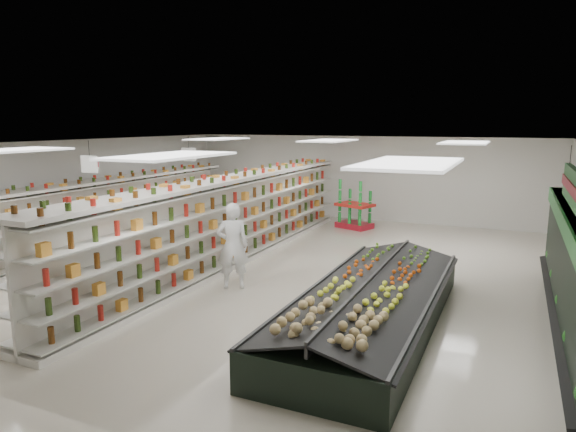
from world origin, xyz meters
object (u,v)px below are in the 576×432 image
at_px(gondola_left, 104,216).
at_px(shopper_background, 250,209).
at_px(gondola_center, 231,223).
at_px(produce_island, 371,303).
at_px(shopper_main, 233,246).
at_px(soda_endcap, 355,207).

distance_m(gondola_left, shopper_background, 4.71).
bearing_deg(gondola_center, shopper_background, 110.55).
bearing_deg(produce_island, gondola_center, 148.25).
relative_size(gondola_left, shopper_background, 7.21).
xyz_separation_m(shopper_main, shopper_background, (-2.45, 5.43, -0.17)).
bearing_deg(gondola_left, gondola_center, 0.76).
bearing_deg(shopper_background, shopper_main, -128.02).
xyz_separation_m(gondola_left, gondola_center, (4.44, 0.02, 0.12)).
bearing_deg(soda_endcap, produce_island, -71.40).
bearing_deg(shopper_background, gondola_left, 165.44).
height_order(produce_island, shopper_main, shopper_main).
distance_m(produce_island, shopper_background, 8.64).
bearing_deg(shopper_background, gondola_center, -132.10).
bearing_deg(gondola_center, soda_endcap, 73.16).
bearing_deg(produce_island, shopper_background, 133.00).
bearing_deg(shopper_background, soda_endcap, -26.25).
height_order(gondola_center, soda_endcap, gondola_center).
height_order(produce_island, shopper_background, shopper_background).
bearing_deg(produce_island, shopper_main, 165.63).
relative_size(gondola_center, soda_endcap, 8.40).
relative_size(gondola_center, shopper_background, 8.13).
bearing_deg(produce_island, gondola_left, 162.62).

